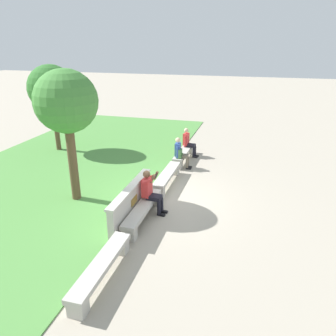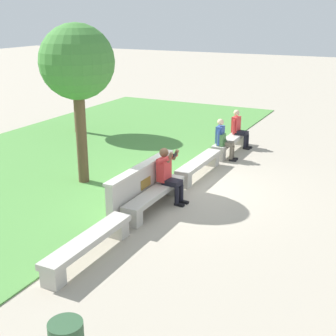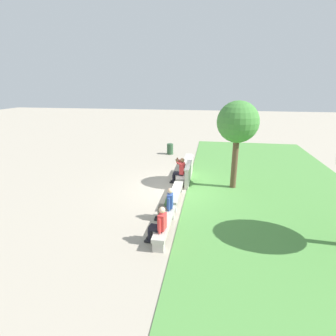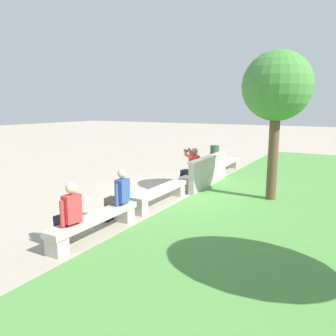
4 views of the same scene
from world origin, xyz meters
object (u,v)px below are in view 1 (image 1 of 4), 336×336
Objects in this scene: bench_far at (184,154)px; backpack at (179,154)px; bench_near at (143,210)px; bench_mid at (167,176)px; person_companion at (188,141)px; bench_main at (102,267)px; tree_left_background at (66,103)px; person_photographer at (151,190)px; tree_behind_wall at (51,89)px; person_distant at (180,152)px.

backpack is at bearing -177.51° from bench_far.
bench_mid is at bearing 0.00° from bench_near.
bench_main is at bearing 179.55° from person_companion.
tree_left_background is (-4.50, 2.53, 2.80)m from bench_far.
person_photographer is at bearing -8.42° from bench_near.
person_companion is at bearing -0.64° from bench_near.
bench_mid is 1.89× the size of person_companion.
backpack is (4.25, -0.04, 0.31)m from bench_near.
bench_main is 3.15m from person_photographer.
person_photographer is at bearing -1.42° from bench_main.
bench_mid is 1.00× the size of bench_far.
tree_behind_wall is at bearing 82.39° from backpack.
tree_left_background is at bearing -141.53° from tree_behind_wall.
bench_near is at bearing 179.12° from person_distant.
bench_mid is 5.56× the size of backpack.
person_photographer reaches higher than person_distant.
backpack is at bearing -35.96° from tree_left_background.
person_photographer is at bearing -179.05° from bench_far.
tree_left_background is at bearing 37.48° from bench_main.
tree_behind_wall reaches higher than person_photographer.
tree_behind_wall reaches higher than bench_mid.
person_companion is (5.83, -0.07, 0.36)m from bench_near.
person_companion is at bearing -0.88° from backpack.
backpack is (-1.58, 0.02, -0.05)m from person_companion.
bench_mid is 1.80× the size of person_photographer.
tree_left_background is (3.30, 2.53, 2.80)m from bench_main.
person_companion is 0.31× the size of tree_left_background.
bench_near and bench_far have the same top height.
backpack is (3.72, 0.04, -0.11)m from person_photographer.
backpack reaches higher than bench_far.
bench_far is at bearing 0.95° from person_photographer.
tree_left_background reaches higher than person_distant.
backpack is 0.11× the size of tree_behind_wall.
bench_far is 1.00m from backpack.
bench_main is 0.61× the size of tree_behind_wall.
tree_left_background is at bearing 153.14° from person_companion.
person_distant is at bearing -175.64° from bench_far.
bench_mid is at bearing -53.13° from tree_left_background.
bench_near is 4.26m from backpack.
person_photographer is 0.32× the size of tree_left_background.
tree_behind_wall reaches higher than backpack.
bench_mid is 4.23m from tree_left_background.
person_photographer is 1.05× the size of person_distant.
bench_near is 0.68m from person_photographer.
bench_near is 1.89× the size of person_companion.
bench_far is at bearing 4.36° from person_distant.
bench_main is at bearing 180.00° from bench_mid.
tree_left_background is at bearing 144.04° from backpack.
tree_left_background reaches higher than tree_behind_wall.
bench_main is 6.94m from person_distant.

